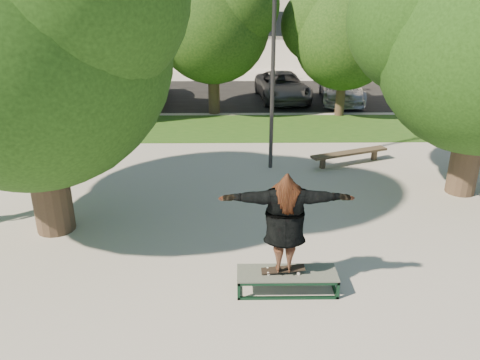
{
  "coord_description": "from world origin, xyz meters",
  "views": [
    {
      "loc": [
        -0.12,
        -8.58,
        5.07
      ],
      "look_at": [
        -0.0,
        0.6,
        1.36
      ],
      "focal_mm": 35.0,
      "sensor_mm": 36.0,
      "label": 1
    }
  ],
  "objects_px": {
    "car_silver_a": "(125,88)",
    "car_silver_b": "(341,86)",
    "tree_left": "(21,27)",
    "car_dark": "(144,84)",
    "bench": "(349,154)",
    "car_grey": "(282,86)",
    "lamppost": "(273,64)",
    "grind_box": "(287,281)"
  },
  "relations": [
    {
      "from": "car_silver_a",
      "to": "car_silver_b",
      "type": "xyz_separation_m",
      "value": [
        10.62,
        0.2,
        0.02
      ]
    },
    {
      "from": "tree_left",
      "to": "car_dark",
      "type": "relative_size",
      "value": 1.43
    },
    {
      "from": "bench",
      "to": "car_silver_b",
      "type": "height_order",
      "value": "car_silver_b"
    },
    {
      "from": "car_silver_b",
      "to": "car_dark",
      "type": "bearing_deg",
      "value": -174.26
    },
    {
      "from": "car_dark",
      "to": "car_silver_b",
      "type": "height_order",
      "value": "car_dark"
    },
    {
      "from": "car_grey",
      "to": "car_silver_b",
      "type": "distance_m",
      "value": 2.89
    },
    {
      "from": "tree_left",
      "to": "car_grey",
      "type": "height_order",
      "value": "tree_left"
    },
    {
      "from": "car_dark",
      "to": "bench",
      "type": "bearing_deg",
      "value": -55.16
    },
    {
      "from": "lamppost",
      "to": "bench",
      "type": "bearing_deg",
      "value": 6.21
    },
    {
      "from": "car_dark",
      "to": "car_grey",
      "type": "xyz_separation_m",
      "value": [
        6.81,
        0.14,
        -0.14
      ]
    },
    {
      "from": "lamppost",
      "to": "car_silver_b",
      "type": "xyz_separation_m",
      "value": [
        4.17,
        9.47,
        -2.44
      ]
    },
    {
      "from": "car_grey",
      "to": "lamppost",
      "type": "bearing_deg",
      "value": -102.75
    },
    {
      "from": "car_silver_a",
      "to": "car_grey",
      "type": "height_order",
      "value": "car_silver_a"
    },
    {
      "from": "car_grey",
      "to": "car_dark",
      "type": "bearing_deg",
      "value": 176.02
    },
    {
      "from": "lamppost",
      "to": "car_silver_b",
      "type": "distance_m",
      "value": 10.63
    },
    {
      "from": "lamppost",
      "to": "car_silver_a",
      "type": "distance_m",
      "value": 11.56
    },
    {
      "from": "car_silver_b",
      "to": "grind_box",
      "type": "bearing_deg",
      "value": -99.23
    },
    {
      "from": "car_dark",
      "to": "tree_left",
      "type": "bearing_deg",
      "value": -95.1
    },
    {
      "from": "tree_left",
      "to": "car_dark",
      "type": "distance_m",
      "value": 13.91
    },
    {
      "from": "grind_box",
      "to": "car_silver_a",
      "type": "height_order",
      "value": "car_silver_a"
    },
    {
      "from": "lamppost",
      "to": "car_silver_a",
      "type": "xyz_separation_m",
      "value": [
        -6.45,
        9.27,
        -2.46
      ]
    },
    {
      "from": "bench",
      "to": "car_dark",
      "type": "height_order",
      "value": "car_dark"
    },
    {
      "from": "tree_left",
      "to": "car_silver_a",
      "type": "relative_size",
      "value": 1.75
    },
    {
      "from": "car_dark",
      "to": "car_silver_b",
      "type": "xyz_separation_m",
      "value": [
        9.69,
        -0.06,
        -0.11
      ]
    },
    {
      "from": "tree_left",
      "to": "car_silver_b",
      "type": "height_order",
      "value": "tree_left"
    },
    {
      "from": "bench",
      "to": "car_silver_b",
      "type": "bearing_deg",
      "value": 57.49
    },
    {
      "from": "tree_left",
      "to": "lamppost",
      "type": "distance_m",
      "value": 6.7
    },
    {
      "from": "lamppost",
      "to": "car_grey",
      "type": "distance_m",
      "value": 10.06
    },
    {
      "from": "tree_left",
      "to": "lamppost",
      "type": "xyz_separation_m",
      "value": [
        5.29,
        3.91,
        -1.27
      ]
    },
    {
      "from": "lamppost",
      "to": "bench",
      "type": "relative_size",
      "value": 2.36
    },
    {
      "from": "tree_left",
      "to": "lamppost",
      "type": "bearing_deg",
      "value": 36.42
    },
    {
      "from": "bench",
      "to": "car_silver_a",
      "type": "relative_size",
      "value": 0.64
    },
    {
      "from": "lamppost",
      "to": "car_grey",
      "type": "relative_size",
      "value": 1.25
    },
    {
      "from": "bench",
      "to": "car_silver_a",
      "type": "bearing_deg",
      "value": 112.63
    },
    {
      "from": "bench",
      "to": "car_grey",
      "type": "relative_size",
      "value": 0.53
    },
    {
      "from": "tree_left",
      "to": "car_dark",
      "type": "height_order",
      "value": "tree_left"
    },
    {
      "from": "bench",
      "to": "car_dark",
      "type": "xyz_separation_m",
      "value": [
        -8.02,
        9.26,
        0.48
      ]
    },
    {
      "from": "grind_box",
      "to": "car_silver_b",
      "type": "xyz_separation_m",
      "value": [
        4.35,
        15.89,
        0.52
      ]
    },
    {
      "from": "tree_left",
      "to": "car_dark",
      "type": "xyz_separation_m",
      "value": [
        -0.23,
        13.43,
        -3.6
      ]
    },
    {
      "from": "car_silver_a",
      "to": "bench",
      "type": "bearing_deg",
      "value": -41.66
    },
    {
      "from": "tree_left",
      "to": "car_grey",
      "type": "distance_m",
      "value": 15.54
    },
    {
      "from": "car_silver_b",
      "to": "lamppost",
      "type": "bearing_deg",
      "value": -107.69
    }
  ]
}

